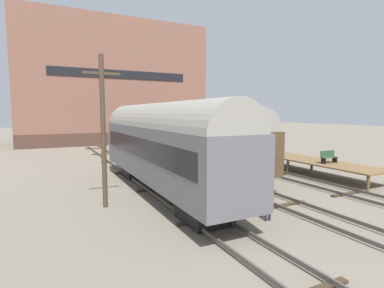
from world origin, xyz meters
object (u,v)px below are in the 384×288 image
at_px(utility_pole, 103,129).
at_px(bench, 329,156).
at_px(train_car_grey, 161,142).
at_px(person_worker, 268,198).
at_px(train_car_brown, 195,136).
at_px(train_car_navy, 206,129).

bearing_deg(utility_pole, bench, -1.34).
distance_m(train_car_grey, person_worker, 7.22).
distance_m(train_car_brown, person_worker, 11.82).
height_order(train_car_grey, bench, train_car_grey).
bearing_deg(train_car_navy, bench, -78.54).
height_order(bench, person_worker, bench).
height_order(train_car_navy, person_worker, train_car_navy).
bearing_deg(bench, person_worker, -153.66).
height_order(train_car_grey, person_worker, train_car_grey).
relative_size(train_car_navy, train_car_brown, 0.94).
height_order(train_car_navy, utility_pole, utility_pole).
distance_m(train_car_grey, train_car_navy, 15.21).
relative_size(train_car_brown, utility_pole, 2.21).
xyz_separation_m(train_car_navy, train_car_brown, (-4.83, -6.73, -0.10)).
bearing_deg(person_worker, bench, 26.34).
relative_size(person_worker, utility_pole, 0.22).
distance_m(train_car_grey, bench, 12.55).
distance_m(train_car_brown, utility_pole, 10.45).
xyz_separation_m(bench, person_worker, (-9.78, -4.84, -0.59)).
xyz_separation_m(train_car_grey, train_car_brown, (4.83, 5.02, -0.16)).
bearing_deg(train_car_navy, train_car_grey, -129.41).
bearing_deg(train_car_brown, utility_pole, -143.14).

